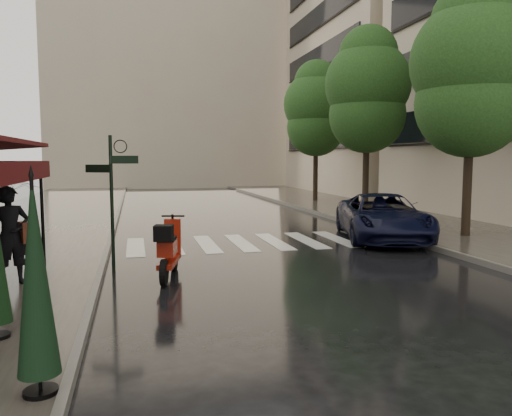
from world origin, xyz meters
name	(u,v)px	position (x,y,z in m)	size (l,w,h in m)	color
ground	(177,303)	(0.00, 0.00, 0.00)	(120.00, 120.00, 0.00)	black
sidewalk_near	(35,223)	(-4.50, 12.00, 0.06)	(6.00, 60.00, 0.12)	#38332D
sidewalk_far	(380,214)	(10.25, 12.00, 0.06)	(5.50, 60.00, 0.12)	#38332D
curb_near	(116,221)	(-1.45, 12.00, 0.07)	(0.12, 60.00, 0.16)	#595651
curb_far	(323,215)	(7.45, 12.00, 0.07)	(0.12, 60.00, 0.16)	#595651
crosswalk	(258,242)	(2.98, 6.00, 0.01)	(7.85, 3.20, 0.01)	silver
signpost	(112,191)	(-1.19, 3.00, 1.83)	(1.17, 0.29, 3.10)	black
haussmann_far	(370,69)	(16.50, 26.00, 9.25)	(8.00, 16.00, 18.50)	#BAA28E
backdrop_building	(174,77)	(3.00, 38.00, 10.00)	(22.00, 6.00, 20.00)	#BAA28E
tree_near	(472,70)	(9.60, 5.00, 5.32)	(3.80, 3.80, 7.99)	black
tree_mid	(367,91)	(9.50, 12.00, 5.59)	(3.80, 3.80, 8.34)	black
tree_far	(316,109)	(9.70, 19.00, 5.46)	(3.80, 3.80, 8.16)	black
pedestrian_with_umbrella	(9,197)	(-3.05, 1.65, 1.84)	(1.55, 1.56, 2.60)	black
scooter	(169,251)	(-0.01, 1.90, 0.60)	(0.76, 1.94, 1.29)	black
parked_car	(382,217)	(7.00, 5.63, 0.73)	(2.41, 5.22, 1.45)	black
parasol_back	(36,276)	(-1.69, -3.41, 1.37)	(0.43, 0.43, 2.33)	black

